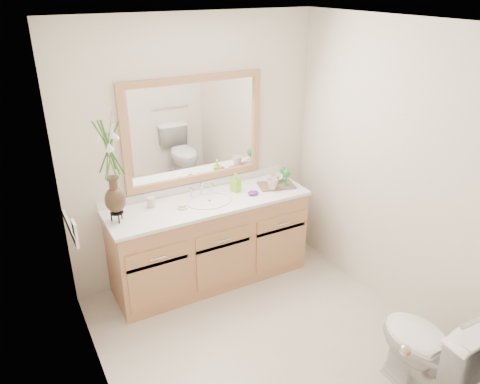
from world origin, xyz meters
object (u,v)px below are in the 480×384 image
toilet (428,351)px  soap_bottle (236,183)px  flower_vase (110,159)px  tumbler (151,202)px  tray (276,185)px

toilet → soap_bottle: (-0.39, 2.00, 0.54)m
flower_vase → soap_bottle: 1.22m
tumbler → soap_bottle: (0.80, -0.06, 0.03)m
soap_bottle → flower_vase: bearing=161.3°
tray → toilet: bearing=-74.5°
flower_vase → tumbler: size_ratio=9.01×
flower_vase → toilet: bearing=-52.0°
toilet → tumbler: 2.43m
toilet → tray: bearing=-90.1°
toilet → tray: tray is taller
toilet → soap_bottle: bearing=-79.0°
toilet → tumbler: (-1.19, 2.06, 0.51)m
soap_bottle → toilet: bearing=-100.9°
tumbler → soap_bottle: bearing=-4.0°
tumbler → tray: 1.20m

